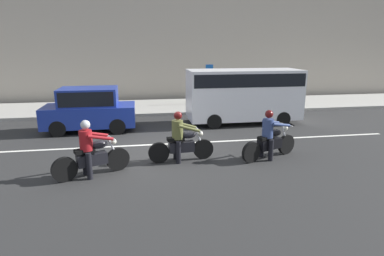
% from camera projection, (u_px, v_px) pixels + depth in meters
% --- Properties ---
extents(ground_plane, '(80.00, 80.00, 0.00)m').
position_uv_depth(ground_plane, '(159.00, 152.00, 10.73)').
color(ground_plane, '#262626').
extents(sidewalk_slab, '(40.00, 4.40, 0.14)m').
position_uv_depth(sidewalk_slab, '(150.00, 107.00, 18.36)').
color(sidewalk_slab, '#99968E').
rests_on(sidewalk_slab, ground_plane).
extents(lane_marking_stripe, '(18.00, 0.14, 0.01)m').
position_uv_depth(lane_marking_stripe, '(157.00, 144.00, 11.59)').
color(lane_marking_stripe, silver).
rests_on(lane_marking_stripe, ground_plane).
extents(motorcycle_with_rider_crimson, '(1.99, 1.03, 1.58)m').
position_uv_depth(motorcycle_with_rider_crimson, '(91.00, 153.00, 8.65)').
color(motorcycle_with_rider_crimson, black).
rests_on(motorcycle_with_rider_crimson, ground_plane).
extents(motorcycle_with_rider_olive, '(2.04, 0.70, 1.56)m').
position_uv_depth(motorcycle_with_rider_olive, '(181.00, 141.00, 9.80)').
color(motorcycle_with_rider_olive, black).
rests_on(motorcycle_with_rider_olive, ground_plane).
extents(motorcycle_with_rider_denim_blue, '(2.06, 1.03, 1.56)m').
position_uv_depth(motorcycle_with_rider_denim_blue, '(270.00, 139.00, 10.04)').
color(motorcycle_with_rider_denim_blue, black).
rests_on(motorcycle_with_rider_denim_blue, ground_plane).
extents(parked_hatchback_cobalt_blue, '(3.68, 1.76, 1.80)m').
position_uv_depth(parked_hatchback_cobalt_blue, '(90.00, 109.00, 13.27)').
color(parked_hatchback_cobalt_blue, navy).
rests_on(parked_hatchback_cobalt_blue, ground_plane).
extents(parked_van_white, '(5.06, 1.96, 2.43)m').
position_uv_depth(parked_van_white, '(244.00, 92.00, 14.55)').
color(parked_van_white, silver).
rests_on(parked_van_white, ground_plane).
extents(street_sign_post, '(0.44, 0.08, 2.31)m').
position_uv_depth(street_sign_post, '(209.00, 80.00, 18.74)').
color(street_sign_post, gray).
rests_on(street_sign_post, sidewalk_slab).
extents(pedestrian_bystander, '(0.34, 0.34, 1.72)m').
position_uv_depth(pedestrian_bystander, '(238.00, 88.00, 18.17)').
color(pedestrian_bystander, black).
rests_on(pedestrian_bystander, sidewalk_slab).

